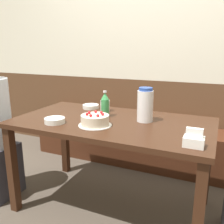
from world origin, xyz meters
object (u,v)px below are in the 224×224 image
object	(u,v)px
water_pitcher	(145,105)
glass_water_tall	(105,106)
soju_bottle	(105,104)
napkin_holder	(194,140)
birthday_cake	(95,120)
bench_seat	(143,145)
bowl_soup_white	(55,120)
bowl_rice_small	(91,106)

from	to	relation	value
water_pitcher	glass_water_tall	bearing A→B (deg)	159.02
glass_water_tall	water_pitcher	bearing A→B (deg)	-20.98
soju_bottle	glass_water_tall	world-z (taller)	soju_bottle
soju_bottle	napkin_holder	bearing A→B (deg)	-26.86
napkin_holder	birthday_cake	bearing A→B (deg)	170.15
bench_seat	birthday_cake	bearing A→B (deg)	-93.19
bowl_soup_white	bowl_rice_small	world-z (taller)	bowl_soup_white
bowl_soup_white	glass_water_tall	size ratio (longest dim) A/B	1.58
bench_seat	bowl_rice_small	distance (m)	0.83
bowl_soup_white	glass_water_tall	world-z (taller)	glass_water_tall
bowl_rice_small	glass_water_tall	bearing A→B (deg)	-13.81
bowl_soup_white	bowl_rice_small	size ratio (longest dim) A/B	1.02
birthday_cake	water_pitcher	size ratio (longest dim) A/B	0.93
water_pitcher	napkin_holder	bearing A→B (deg)	-42.96
birthday_cake	soju_bottle	world-z (taller)	soju_bottle
glass_water_tall	bowl_rice_small	bearing A→B (deg)	166.19
bowl_rice_small	soju_bottle	bearing A→B (deg)	-39.35
bench_seat	soju_bottle	world-z (taller)	soju_bottle
birthday_cake	glass_water_tall	distance (m)	0.41
soju_bottle	napkin_holder	world-z (taller)	soju_bottle
birthday_cake	bowl_rice_small	size ratio (longest dim) A/B	1.62
bench_seat	glass_water_tall	xyz separation A→B (m)	(-0.17, -0.60, 0.54)
bench_seat	soju_bottle	bearing A→B (deg)	-97.08
glass_water_tall	napkin_holder	bearing A→B (deg)	-33.18
water_pitcher	soju_bottle	size ratio (longest dim) A/B	1.23
napkin_holder	bowl_rice_small	bearing A→B (deg)	149.71
soju_bottle	bowl_rice_small	world-z (taller)	soju_bottle
bench_seat	glass_water_tall	size ratio (longest dim) A/B	27.14
water_pitcher	soju_bottle	distance (m)	0.32
soju_bottle	bowl_soup_white	world-z (taller)	soju_bottle
birthday_cake	bowl_rice_small	bearing A→B (deg)	122.08
bench_seat	bowl_soup_white	size ratio (longest dim) A/B	17.22
bowl_soup_white	glass_water_tall	bearing A→B (deg)	68.24
soju_bottle	glass_water_tall	size ratio (longest dim) A/B	2.20
soju_bottle	napkin_holder	distance (m)	0.79
soju_bottle	bowl_rice_small	bearing A→B (deg)	140.65
bench_seat	water_pitcher	bearing A→B (deg)	-73.22
bench_seat	water_pitcher	distance (m)	1.00
water_pitcher	bowl_rice_small	size ratio (longest dim) A/B	1.74
water_pitcher	bowl_rice_small	bearing A→B (deg)	161.03
bench_seat	napkin_holder	size ratio (longest dim) A/B	22.75
water_pitcher	napkin_holder	xyz separation A→B (m)	(0.38, -0.36, -0.08)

